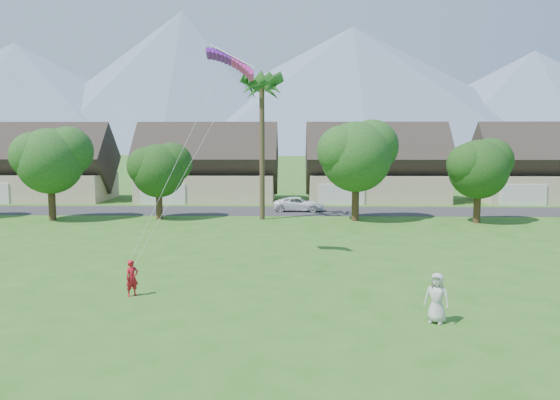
{
  "coord_description": "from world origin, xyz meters",
  "views": [
    {
      "loc": [
        0.7,
        -18.39,
        7.03
      ],
      "look_at": [
        0.0,
        10.0,
        3.8
      ],
      "focal_mm": 35.0,
      "sensor_mm": 36.0,
      "label": 1
    }
  ],
  "objects_px": {
    "parked_car": "(299,204)",
    "watcher": "(437,298)",
    "parafoil_kite": "(232,61)",
    "kite_flyer": "(132,278)"
  },
  "relations": [
    {
      "from": "watcher",
      "to": "parked_car",
      "type": "bearing_deg",
      "value": 128.01
    },
    {
      "from": "kite_flyer",
      "to": "watcher",
      "type": "height_order",
      "value": "watcher"
    },
    {
      "from": "watcher",
      "to": "kite_flyer",
      "type": "bearing_deg",
      "value": -165.1
    },
    {
      "from": "parked_car",
      "to": "watcher",
      "type": "bearing_deg",
      "value": -167.56
    },
    {
      "from": "watcher",
      "to": "parked_car",
      "type": "distance_m",
      "value": 32.41
    },
    {
      "from": "kite_flyer",
      "to": "parafoil_kite",
      "type": "distance_m",
      "value": 13.25
    },
    {
      "from": "kite_flyer",
      "to": "watcher",
      "type": "distance_m",
      "value": 13.09
    },
    {
      "from": "parafoil_kite",
      "to": "watcher",
      "type": "bearing_deg",
      "value": -45.62
    },
    {
      "from": "kite_flyer",
      "to": "parked_car",
      "type": "height_order",
      "value": "kite_flyer"
    },
    {
      "from": "parked_car",
      "to": "parafoil_kite",
      "type": "height_order",
      "value": "parafoil_kite"
    }
  ]
}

